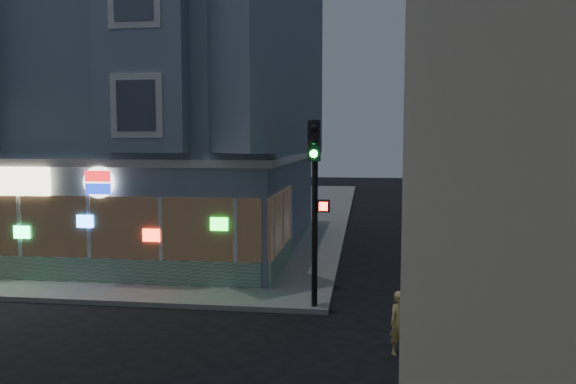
% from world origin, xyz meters
% --- Properties ---
extents(ground, '(120.00, 120.00, 0.00)m').
position_xyz_m(ground, '(0.00, 0.00, 0.00)').
color(ground, black).
rests_on(ground, ground).
extents(sidewalk_nw, '(33.00, 42.00, 0.15)m').
position_xyz_m(sidewalk_nw, '(-13.50, 23.00, 0.07)').
color(sidewalk_nw, gray).
rests_on(sidewalk_nw, ground).
extents(corner_building, '(14.60, 14.60, 11.40)m').
position_xyz_m(corner_building, '(-6.00, 10.98, 5.82)').
color(corner_building, gray).
rests_on(corner_building, sidewalk_nw).
extents(row_house_d, '(12.00, 8.60, 10.50)m').
position_xyz_m(row_house_d, '(19.50, 34.00, 5.40)').
color(row_house_d, '#9F9CAB').
rests_on(row_house_d, sidewalk_ne).
extents(utility_pole, '(2.20, 0.30, 9.00)m').
position_xyz_m(utility_pole, '(12.00, 24.00, 4.80)').
color(utility_pole, '#4C3826').
rests_on(utility_pole, sidewalk_ne).
extents(street_tree_near, '(3.00, 3.00, 5.30)m').
position_xyz_m(street_tree_near, '(12.20, 30.00, 3.94)').
color(street_tree_near, '#4C3826').
rests_on(street_tree_near, sidewalk_ne).
extents(street_tree_far, '(3.00, 3.00, 5.30)m').
position_xyz_m(street_tree_far, '(12.20, 38.00, 3.94)').
color(street_tree_far, '#4C3826').
rests_on(street_tree_far, sidewalk_ne).
extents(running_child, '(0.61, 0.52, 1.41)m').
position_xyz_m(running_child, '(4.76, -0.55, 0.70)').
color(running_child, '#ECD178').
rests_on(running_child, ground).
extents(pedestrian_a, '(0.88, 0.70, 1.76)m').
position_xyz_m(pedestrian_a, '(11.81, 18.40, 1.03)').
color(pedestrian_a, black).
rests_on(pedestrian_a, sidewalk_ne).
extents(pedestrian_b, '(1.01, 0.44, 1.70)m').
position_xyz_m(pedestrian_b, '(13.00, 15.93, 1.00)').
color(pedestrian_b, '#28242D').
rests_on(pedestrian_b, sidewalk_ne).
extents(parked_car_a, '(1.78, 3.72, 1.23)m').
position_xyz_m(parked_car_a, '(10.70, 8.11, 0.61)').
color(parked_car_a, '#B8BBC1').
rests_on(parked_car_a, ground).
extents(parked_car_b, '(1.90, 4.30, 1.37)m').
position_xyz_m(parked_car_b, '(8.60, 18.49, 0.69)').
color(parked_car_b, '#343738').
rests_on(parked_car_b, ground).
extents(parked_car_c, '(1.80, 4.18, 1.20)m').
position_xyz_m(parked_car_c, '(10.70, 23.69, 0.60)').
color(parked_car_c, '#571B14').
rests_on(parked_car_c, ground).
extents(parked_car_d, '(2.91, 5.37, 1.43)m').
position_xyz_m(parked_car_d, '(9.68, 30.62, 0.71)').
color(parked_car_d, '#9FA3AA').
rests_on(parked_car_d, ground).
extents(traffic_signal, '(0.58, 0.57, 5.12)m').
position_xyz_m(traffic_signal, '(2.62, 2.17, 3.61)').
color(traffic_signal, black).
rests_on(traffic_signal, sidewalk_nw).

